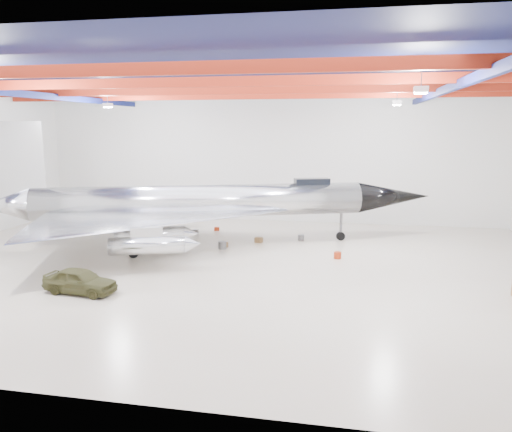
# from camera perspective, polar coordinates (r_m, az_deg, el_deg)

# --- Properties ---
(floor) EXTENTS (40.00, 40.00, 0.00)m
(floor) POSITION_cam_1_polar(r_m,az_deg,el_deg) (29.90, -3.75, -5.75)
(floor) COLOR #C2B19A
(floor) RESTS_ON ground
(wall_back) EXTENTS (40.00, 0.00, 40.00)m
(wall_back) POSITION_cam_1_polar(r_m,az_deg,el_deg) (43.49, 1.23, 6.66)
(wall_back) COLOR silver
(wall_back) RESTS_ON floor
(ceiling) EXTENTS (40.00, 40.00, 0.00)m
(ceiling) POSITION_cam_1_polar(r_m,az_deg,el_deg) (28.87, -4.02, 15.73)
(ceiling) COLOR #0A0F38
(ceiling) RESTS_ON wall_back
(ceiling_structure) EXTENTS (39.50, 29.50, 1.08)m
(ceiling_structure) POSITION_cam_1_polar(r_m,az_deg,el_deg) (28.82, -4.00, 14.39)
(ceiling_structure) COLOR maroon
(ceiling_structure) RESTS_ON ceiling
(jet_aircraft) EXTENTS (30.19, 22.77, 8.53)m
(jet_aircraft) POSITION_cam_1_polar(r_m,az_deg,el_deg) (34.66, -6.33, 1.18)
(jet_aircraft) COLOR silver
(jet_aircraft) RESTS_ON floor
(jeep) EXTENTS (3.87, 1.91, 1.27)m
(jeep) POSITION_cam_1_polar(r_m,az_deg,el_deg) (26.54, -19.47, -6.99)
(jeep) COLOR #3D3D1E
(jeep) RESTS_ON floor
(crate_ply) EXTENTS (0.54, 0.48, 0.32)m
(crate_ply) POSITION_cam_1_polar(r_m,az_deg,el_deg) (35.06, -14.97, -3.41)
(crate_ply) COLOR olive
(crate_ply) RESTS_ON floor
(toolbox_red) EXTENTS (0.46, 0.40, 0.29)m
(toolbox_red) POSITION_cam_1_polar(r_m,az_deg,el_deg) (39.87, -4.49, -1.47)
(toolbox_red) COLOR #A62E10
(toolbox_red) RESTS_ON floor
(engine_drum) EXTENTS (0.58, 0.58, 0.49)m
(engine_drum) POSITION_cam_1_polar(r_m,az_deg,el_deg) (34.01, -3.88, -3.34)
(engine_drum) COLOR #59595B
(engine_drum) RESTS_ON floor
(parts_bin) EXTENTS (0.59, 0.52, 0.36)m
(parts_bin) POSITION_cam_1_polar(r_m,az_deg,el_deg) (35.77, 0.31, -2.75)
(parts_bin) COLOR olive
(parts_bin) RESTS_ON floor
(crate_small) EXTENTS (0.41, 0.34, 0.27)m
(crate_small) POSITION_cam_1_polar(r_m,az_deg,el_deg) (39.18, -6.93, -1.74)
(crate_small) COLOR #59595B
(crate_small) RESTS_ON floor
(tool_chest) EXTENTS (0.62, 0.62, 0.42)m
(tool_chest) POSITION_cam_1_polar(r_m,az_deg,el_deg) (31.88, 9.30, -4.46)
(tool_chest) COLOR #A62E10
(tool_chest) RESTS_ON floor
(oil_barrel) EXTENTS (0.57, 0.50, 0.34)m
(oil_barrel) POSITION_cam_1_polar(r_m,az_deg,el_deg) (34.43, -3.70, -3.30)
(oil_barrel) COLOR olive
(oil_barrel) RESTS_ON floor
(spares_box) EXTENTS (0.55, 0.55, 0.40)m
(spares_box) POSITION_cam_1_polar(r_m,az_deg,el_deg) (36.54, 5.17, -2.48)
(spares_box) COLOR #59595B
(spares_box) RESTS_ON floor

